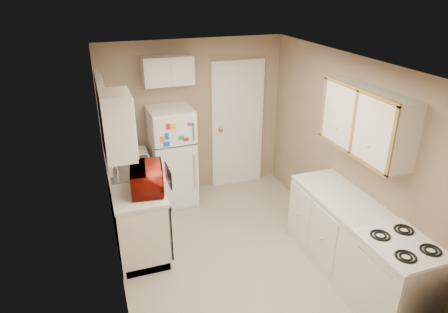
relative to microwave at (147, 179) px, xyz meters
name	(u,v)px	position (x,y,z in m)	size (l,w,h in m)	color
floor	(237,255)	(0.98, -0.41, -1.05)	(3.80, 3.80, 0.00)	beige
ceiling	(240,63)	(0.98, -0.41, 1.35)	(3.80, 3.80, 0.00)	white
wall_left	(111,189)	(-0.42, -0.41, 0.15)	(3.80, 3.80, 0.00)	gray
wall_right	(344,153)	(2.38, -0.41, 0.15)	(3.80, 3.80, 0.00)	gray
wall_back	(194,118)	(0.98, 1.49, 0.15)	(2.80, 2.80, 0.00)	gray
wall_front	(333,279)	(0.98, -2.31, 0.15)	(2.80, 2.80, 0.00)	gray
left_counter	(135,204)	(-0.12, 0.49, -0.60)	(0.60, 1.80, 0.90)	silver
dishwasher	(166,222)	(0.17, -0.11, -0.56)	(0.03, 0.58, 0.72)	black
sink	(131,172)	(-0.12, 0.64, -0.19)	(0.54, 0.74, 0.16)	gray
microwave	(147,179)	(0.00, 0.00, 0.00)	(0.30, 0.54, 0.36)	maroon
soap_bottle	(123,151)	(-0.17, 1.04, -0.05)	(0.09, 0.09, 0.20)	silver
window_blinds	(104,120)	(-0.38, 0.64, 0.55)	(0.10, 0.98, 1.08)	silver
upper_cabinet_left	(118,126)	(-0.27, -0.19, 0.75)	(0.30, 0.45, 0.70)	silver
refrigerator	(173,157)	(0.55, 1.19, -0.30)	(0.62, 0.60, 1.50)	white
cabinet_over_fridge	(168,70)	(0.58, 1.34, 0.95)	(0.70, 0.30, 0.40)	silver
interior_door	(237,125)	(1.68, 1.45, -0.03)	(0.86, 0.06, 2.08)	white
right_counter	(355,245)	(2.08, -1.21, -0.60)	(0.60, 2.00, 0.90)	silver
stove	(396,283)	(2.10, -1.84, -0.61)	(0.59, 0.72, 0.88)	white
upper_cabinet_right	(367,121)	(2.23, -0.91, 0.75)	(0.30, 1.20, 0.70)	silver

